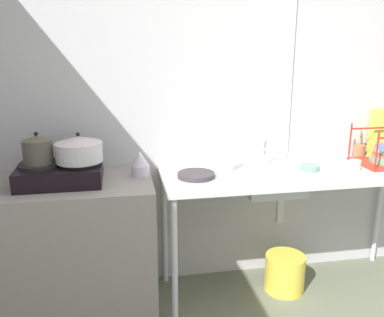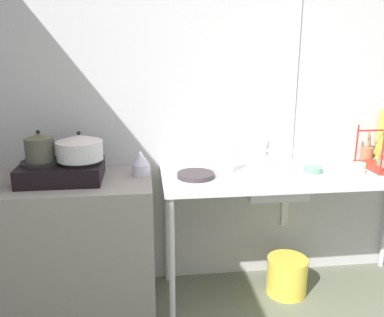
% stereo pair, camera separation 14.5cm
% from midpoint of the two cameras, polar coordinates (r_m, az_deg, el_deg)
% --- Properties ---
extents(wall_back, '(4.73, 0.10, 2.52)m').
position_cam_midpoint_polar(wall_back, '(2.93, 11.28, 7.09)').
color(wall_back, '#B7B5B7').
rests_on(wall_back, ground).
extents(wall_metal_strip, '(0.05, 0.01, 2.01)m').
position_cam_midpoint_polar(wall_metal_strip, '(2.93, 15.31, 9.32)').
color(wall_metal_strip, silver).
extents(counter_concrete, '(1.15, 0.60, 0.88)m').
position_cam_midpoint_polar(counter_concrete, '(2.74, -16.22, -11.78)').
color(counter_concrete, gray).
rests_on(counter_concrete, ground).
extents(counter_sink, '(1.76, 0.60, 0.88)m').
position_cam_midpoint_polar(counter_sink, '(2.76, 15.95, -3.04)').
color(counter_sink, silver).
rests_on(counter_sink, ground).
extents(stove, '(0.48, 0.36, 0.13)m').
position_cam_midpoint_polar(stove, '(2.55, -16.22, -1.67)').
color(stove, black).
rests_on(stove, counter_concrete).
extents(pot_on_left_burner, '(0.17, 0.17, 0.19)m').
position_cam_midpoint_polar(pot_on_left_burner, '(2.54, -19.04, 1.47)').
color(pot_on_left_burner, '#4A483D').
rests_on(pot_on_left_burner, stove).
extents(pot_on_right_burner, '(0.28, 0.28, 0.17)m').
position_cam_midpoint_polar(pot_on_right_burner, '(2.50, -13.84, 1.53)').
color(pot_on_right_burner, silver).
rests_on(pot_on_right_burner, stove).
extents(percolator, '(0.11, 0.11, 0.16)m').
position_cam_midpoint_polar(percolator, '(2.56, -5.58, -0.68)').
color(percolator, silver).
rests_on(percolator, counter_concrete).
extents(sink_basin, '(0.37, 0.31, 0.13)m').
position_cam_midpoint_polar(sink_basin, '(2.66, 12.82, -3.54)').
color(sink_basin, silver).
rests_on(sink_basin, counter_sink).
extents(faucet, '(0.13, 0.08, 0.24)m').
position_cam_midpoint_polar(faucet, '(2.73, 12.34, 1.88)').
color(faucet, silver).
rests_on(faucet, counter_sink).
extents(frying_pan, '(0.23, 0.23, 0.03)m').
position_cam_midpoint_polar(frying_pan, '(2.52, 2.19, -2.34)').
color(frying_pan, '#383035').
rests_on(frying_pan, counter_sink).
extents(cup_by_rack, '(0.08, 0.08, 0.07)m').
position_cam_midpoint_polar(cup_by_rack, '(2.82, 23.72, -1.28)').
color(cup_by_rack, beige).
rests_on(cup_by_rack, counter_sink).
extents(small_bowl_on_drainboard, '(0.12, 0.12, 0.04)m').
position_cam_midpoint_polar(small_bowl_on_drainboard, '(2.76, 18.01, -1.49)').
color(small_bowl_on_drainboard, '#659878').
rests_on(small_bowl_on_drainboard, counter_sink).
extents(bottle_by_sink, '(0.06, 0.06, 0.20)m').
position_cam_midpoint_polar(bottle_by_sink, '(2.64, 6.90, -0.18)').
color(bottle_by_sink, white).
rests_on(bottle_by_sink, counter_sink).
extents(utensil_jar, '(0.08, 0.08, 0.21)m').
position_cam_midpoint_polar(utensil_jar, '(3.21, 24.47, 0.69)').
color(utensil_jar, '#A26442').
rests_on(utensil_jar, counter_sink).
extents(bucket_on_floor, '(0.28, 0.28, 0.26)m').
position_cam_midpoint_polar(bucket_on_floor, '(3.03, 14.50, -15.59)').
color(bucket_on_floor, yellow).
rests_on(bucket_on_floor, ground).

